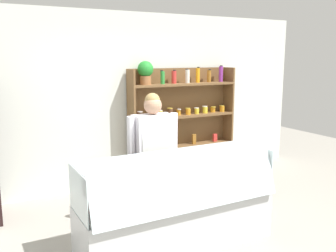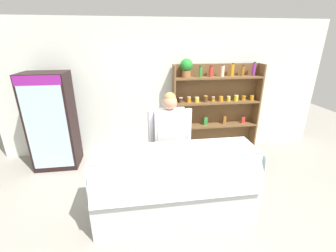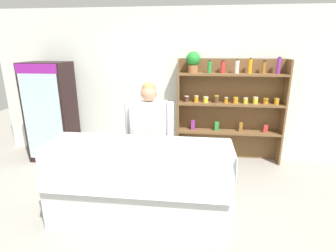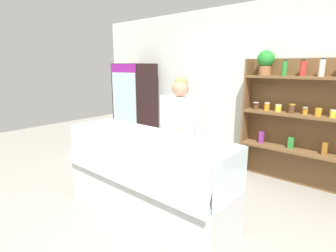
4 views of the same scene
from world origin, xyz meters
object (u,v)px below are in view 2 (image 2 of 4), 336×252
at_px(deli_display_case, 175,196).
at_px(drinks_fridge, 52,122).
at_px(shop_clerk, 170,136).
at_px(shelving_unit, 213,101).

bearing_deg(deli_display_case, drinks_fridge, 140.01).
height_order(deli_display_case, shop_clerk, shop_clerk).
bearing_deg(shop_clerk, deli_display_case, -92.10).
relative_size(drinks_fridge, shop_clerk, 1.11).
relative_size(shelving_unit, deli_display_case, 0.93).
distance_m(drinks_fridge, shelving_unit, 3.19).
bearing_deg(deli_display_case, shelving_unit, 59.59).
relative_size(deli_display_case, shop_clerk, 1.31).
bearing_deg(drinks_fridge, shop_clerk, -28.18).
relative_size(drinks_fridge, shelving_unit, 0.91).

